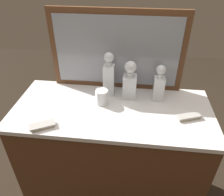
% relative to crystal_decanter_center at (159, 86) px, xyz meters
% --- Properties ---
extents(ground_plane, '(6.00, 6.00, 0.00)m').
position_rel_crystal_decanter_center_xyz_m(ground_plane, '(-0.30, -0.14, -1.01)').
color(ground_plane, '#2D2319').
extents(dresser, '(1.29, 0.58, 0.91)m').
position_rel_crystal_decanter_center_xyz_m(dresser, '(-0.30, -0.14, -0.55)').
color(dresser, brown).
rests_on(dresser, ground_plane).
extents(dresser_mirror, '(0.92, 0.03, 0.56)m').
position_rel_crystal_decanter_center_xyz_m(dresser_mirror, '(-0.30, 0.13, 0.18)').
color(dresser_mirror, brown).
rests_on(dresser_mirror, dresser).
extents(crystal_decanter_center, '(0.07, 0.07, 0.25)m').
position_rel_crystal_decanter_center_xyz_m(crystal_decanter_center, '(0.00, 0.00, 0.00)').
color(crystal_decanter_center, white).
rests_on(crystal_decanter_center, dresser).
extents(crystal_decanter_right, '(0.07, 0.07, 0.31)m').
position_rel_crystal_decanter_center_xyz_m(crystal_decanter_right, '(-0.34, 0.03, 0.02)').
color(crystal_decanter_right, white).
rests_on(crystal_decanter_right, dresser).
extents(crystal_decanter_left, '(0.09, 0.09, 0.27)m').
position_rel_crystal_decanter_center_xyz_m(crystal_decanter_left, '(-0.19, 0.00, 0.01)').
color(crystal_decanter_left, white).
rests_on(crystal_decanter_left, dresser).
extents(crystal_tumbler_front, '(0.08, 0.08, 0.10)m').
position_rel_crystal_decanter_center_xyz_m(crystal_tumbler_front, '(-0.37, -0.09, -0.06)').
color(crystal_tumbler_front, white).
rests_on(crystal_tumbler_front, dresser).
extents(silver_brush_rear, '(0.15, 0.12, 0.02)m').
position_rel_crystal_decanter_center_xyz_m(silver_brush_rear, '(-0.67, -0.37, -0.09)').
color(silver_brush_rear, '#B7A88C').
rests_on(silver_brush_rear, dresser).
extents(silver_brush_center, '(0.15, 0.10, 0.02)m').
position_rel_crystal_decanter_center_xyz_m(silver_brush_center, '(0.18, -0.19, -0.09)').
color(silver_brush_center, '#B7A88C').
rests_on(silver_brush_center, dresser).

